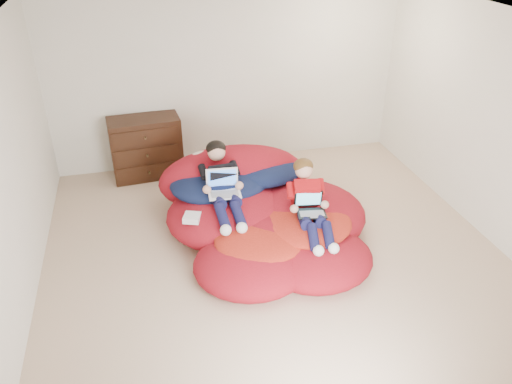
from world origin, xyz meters
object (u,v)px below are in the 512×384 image
object	(u,v)px
older_boy	(222,180)
younger_boy	(309,199)
laptop_white	(223,187)
laptop_black	(310,207)
dresser	(146,148)
beanbag_pile	(261,214)

from	to	relation	value
older_boy	younger_boy	size ratio (longest dim) A/B	1.19
laptop_white	laptop_black	xyz separation A→B (m)	(0.85, -0.54, -0.07)
dresser	laptop_white	bearing A→B (deg)	-65.31
older_boy	laptop_white	world-z (taller)	older_boy
older_boy	laptop_white	bearing A→B (deg)	-90.00
beanbag_pile	younger_boy	xyz separation A→B (m)	(0.43, -0.40, 0.36)
dresser	beanbag_pile	size ratio (longest dim) A/B	0.41
beanbag_pile	younger_boy	world-z (taller)	younger_boy
laptop_white	dresser	bearing A→B (deg)	114.69
dresser	laptop_white	world-z (taller)	dresser
dresser	older_boy	size ratio (longest dim) A/B	0.87
older_boy	laptop_white	xyz separation A→B (m)	(0.00, -0.11, -0.02)
laptop_white	laptop_black	distance (m)	1.01
older_boy	dresser	bearing A→B (deg)	116.11
older_boy	laptop_black	world-z (taller)	older_boy
younger_boy	laptop_white	distance (m)	0.98
beanbag_pile	laptop_white	size ratio (longest dim) A/B	6.45
younger_boy	laptop_black	bearing A→B (deg)	-90.00
beanbag_pile	younger_boy	size ratio (longest dim) A/B	2.54
younger_boy	dresser	bearing A→B (deg)	126.63
dresser	older_boy	world-z (taller)	older_boy
beanbag_pile	laptop_white	bearing A→B (deg)	167.75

